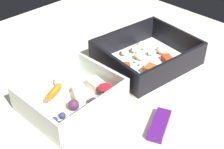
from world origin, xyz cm
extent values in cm
cube|color=beige|center=(0.00, 0.00, 1.00)|extent=(80.00, 80.00, 2.00)
cube|color=white|center=(-10.20, 1.01, 2.30)|extent=(20.31, 17.77, 0.60)
cube|color=black|center=(-19.13, 2.08, 5.14)|extent=(2.46, 15.63, 5.08)
cube|color=black|center=(-1.28, -0.06, 5.14)|extent=(2.46, 15.63, 5.08)
cube|color=black|center=(-9.31, 8.50, 5.14)|extent=(17.33, 2.66, 5.08)
cube|color=black|center=(-11.10, -6.47, 5.14)|extent=(17.33, 2.66, 5.08)
ellipsoid|color=beige|center=(-13.32, -0.45, 3.35)|extent=(2.43, 1.95, 1.07)
ellipsoid|color=beige|center=(-9.98, -0.70, 3.46)|extent=(1.91, 2.58, 1.22)
ellipsoid|color=beige|center=(-5.43, -4.82, 3.32)|extent=(2.49, 2.43, 1.02)
ellipsoid|color=beige|center=(-9.05, -4.27, 3.33)|extent=(2.53, 2.43, 1.04)
ellipsoid|color=beige|center=(-11.78, -3.20, 3.54)|extent=(2.80, 2.04, 1.35)
ellipsoid|color=beige|center=(-14.04, -3.60, 3.48)|extent=(3.01, 2.61, 1.26)
ellipsoid|color=beige|center=(-15.27, 1.04, 3.55)|extent=(2.42, 3.04, 1.35)
cube|color=#AD5B1E|center=(-7.72, 4.02, 3.46)|extent=(2.69, 2.22, 1.72)
cube|color=red|center=(-13.68, 3.92, 3.21)|extent=(2.72, 3.12, 1.23)
cube|color=red|center=(-4.59, 0.51, 3.37)|extent=(3.27, 3.43, 1.54)
cube|color=red|center=(-4.23, 5.69, 3.26)|extent=(3.43, 2.96, 1.32)
cube|color=#387A33|center=(-8.45, -0.63, 2.70)|extent=(0.60, 0.40, 0.20)
cube|color=#387A33|center=(-16.09, -0.52, 2.70)|extent=(0.60, 0.40, 0.20)
cube|color=#387A33|center=(-8.18, 0.66, 2.70)|extent=(0.60, 0.40, 0.20)
cube|color=#387A33|center=(-14.53, -3.69, 2.70)|extent=(0.60, 0.40, 0.20)
cube|color=#387A33|center=(-13.60, -2.93, 2.70)|extent=(0.60, 0.40, 0.20)
cube|color=silver|center=(8.88, -0.24, 2.30)|extent=(16.50, 14.09, 0.60)
cube|color=silver|center=(1.22, -0.57, 4.65)|extent=(1.18, 13.43, 4.11)
cube|color=silver|center=(16.54, 0.09, 4.65)|extent=(1.18, 13.43, 4.11)
cube|color=silver|center=(8.60, 6.16, 4.65)|extent=(14.75, 1.24, 4.11)
cube|color=silver|center=(9.16, -6.64, 4.65)|extent=(14.75, 1.24, 4.11)
ellipsoid|color=orange|center=(11.06, -2.23, 4.78)|extent=(5.06, 4.70, 4.16)
cube|color=#F4EACC|center=(4.07, -4.08, 3.33)|extent=(3.04, 2.87, 1.46)
cube|color=#F4EACC|center=(7.08, -0.22, 3.53)|extent=(3.51, 3.84, 1.87)
cube|color=#F4EACC|center=(7.13, -4.18, 3.61)|extent=(3.85, 3.23, 2.02)
cube|color=#F4EACC|center=(3.30, 0.06, 3.52)|extent=(2.59, 3.27, 1.83)
sphere|color=#562D4C|center=(6.94, 3.38, 3.47)|extent=(1.74, 1.74, 1.74)
sphere|color=#562D4C|center=(9.87, 1.65, 3.59)|extent=(1.98, 1.98, 1.98)
sphere|color=#562D4C|center=(9.26, 4.19, 3.52)|extent=(1.84, 1.84, 1.84)
sphere|color=#562D4C|center=(11.19, 4.00, 3.40)|extent=(1.61, 1.61, 1.61)
cone|color=red|center=(3.58, 2.96, 3.65)|extent=(2.62, 2.62, 2.09)
sphere|color=navy|center=(14.16, 3.23, 3.12)|extent=(1.04, 1.04, 1.04)
sphere|color=navy|center=(14.09, 1.90, 3.12)|extent=(1.03, 1.03, 1.03)
sphere|color=navy|center=(12.62, 2.01, 3.17)|extent=(1.14, 1.14, 1.14)
sphere|color=navy|center=(13.62, 4.49, 3.17)|extent=(1.14, 1.14, 1.14)
sphere|color=navy|center=(15.33, 3.73, 3.14)|extent=(1.08, 1.08, 1.08)
sphere|color=navy|center=(14.51, 5.30, 3.17)|extent=(1.15, 1.15, 1.15)
cube|color=#51197A|center=(2.33, 14.45, 2.60)|extent=(7.37, 5.04, 1.20)
camera|label=1|loc=(33.05, 34.38, 38.70)|focal=49.26mm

